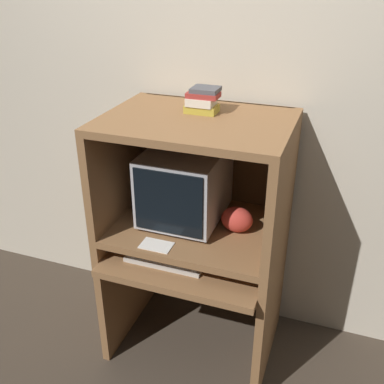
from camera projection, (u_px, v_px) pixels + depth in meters
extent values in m
plane|color=#3D3328|center=(175.00, 381.00, 2.38)|extent=(12.00, 12.00, 0.00)
cube|color=beige|center=(221.00, 105.00, 2.37)|extent=(6.00, 0.06, 2.60)
cube|color=brown|center=(129.00, 278.00, 2.62)|extent=(0.04, 0.65, 0.66)
cube|color=brown|center=(270.00, 311.00, 2.37)|extent=(0.04, 0.65, 0.66)
cube|color=brown|center=(183.00, 267.00, 2.19)|extent=(0.79, 0.40, 0.04)
cube|color=brown|center=(124.00, 220.00, 2.44)|extent=(0.04, 0.65, 0.12)
cube|color=brown|center=(276.00, 249.00, 2.19)|extent=(0.04, 0.65, 0.12)
cube|color=brown|center=(196.00, 227.00, 2.29)|extent=(0.79, 0.65, 0.04)
cube|color=brown|center=(120.00, 162.00, 2.28)|extent=(0.04, 0.65, 0.56)
cube|color=brown|center=(283.00, 187.00, 2.03)|extent=(0.04, 0.65, 0.56)
cube|color=brown|center=(197.00, 122.00, 2.04)|extent=(0.79, 0.65, 0.04)
cube|color=#48321E|center=(215.00, 151.00, 2.42)|extent=(0.79, 0.01, 0.56)
cylinder|color=#B2B2B7|center=(186.00, 215.00, 2.35)|extent=(0.21, 0.21, 0.02)
cube|color=#B2B2B7|center=(185.00, 183.00, 2.26)|extent=(0.38, 0.45, 0.35)
cube|color=black|center=(168.00, 203.00, 2.07)|extent=(0.34, 0.01, 0.32)
cube|color=beige|center=(166.00, 259.00, 2.20)|extent=(0.39, 0.15, 0.02)
cube|color=silver|center=(166.00, 257.00, 2.19)|extent=(0.36, 0.12, 0.01)
ellipsoid|color=#B7B7B7|center=(216.00, 267.00, 2.13)|extent=(0.07, 0.05, 0.03)
ellipsoid|color=#BC382D|center=(237.00, 219.00, 2.20)|extent=(0.16, 0.12, 0.13)
cube|color=gold|center=(202.00, 109.00, 2.10)|extent=(0.15, 0.10, 0.04)
cube|color=beige|center=(201.00, 101.00, 2.08)|extent=(0.12, 0.10, 0.04)
cube|color=maroon|center=(204.00, 95.00, 2.07)|extent=(0.15, 0.09, 0.02)
cube|color=#4C4C51|center=(206.00, 90.00, 2.07)|extent=(0.13, 0.11, 0.02)
cube|color=white|center=(156.00, 245.00, 2.11)|extent=(0.15, 0.10, 0.00)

